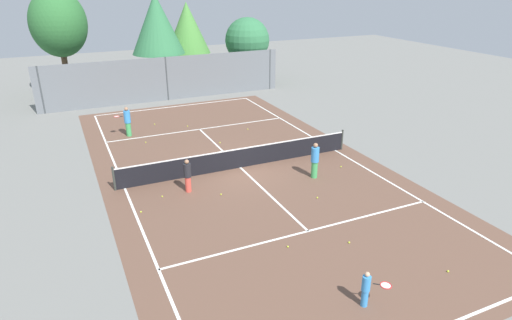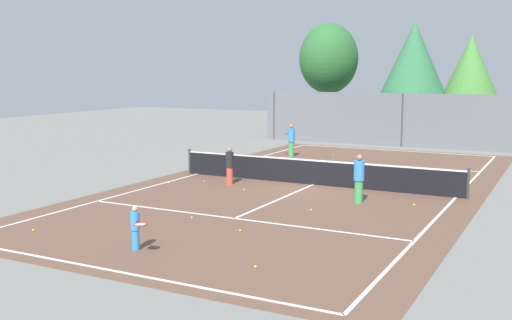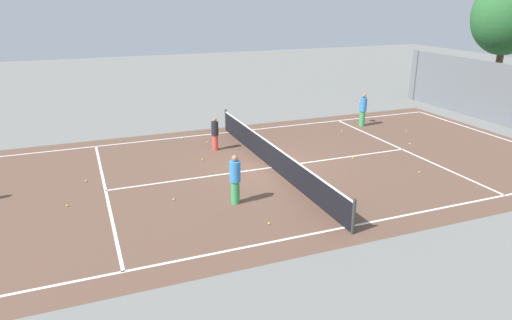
% 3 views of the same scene
% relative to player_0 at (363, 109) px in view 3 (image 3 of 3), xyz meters
% --- Properties ---
extents(ground_plane, '(80.00, 80.00, 0.00)m').
position_rel_player_0_xyz_m(ground_plane, '(4.11, -6.99, -0.89)').
color(ground_plane, slate).
extents(court_surface, '(13.00, 25.00, 0.01)m').
position_rel_player_0_xyz_m(court_surface, '(4.11, -6.99, -0.89)').
color(court_surface, brown).
rests_on(court_surface, ground_plane).
extents(tennis_net, '(11.90, 0.10, 1.10)m').
position_rel_player_0_xyz_m(tennis_net, '(4.11, -6.99, -0.38)').
color(tennis_net, '#333833').
rests_on(tennis_net, ground_plane).
extents(tree_0, '(4.12, 4.49, 7.86)m').
position_rel_player_0_xyz_m(tree_0, '(-2.52, 12.02, 4.47)').
color(tree_0, brown).
rests_on(tree_0, ground_plane).
extents(player_0, '(0.95, 0.57, 1.73)m').
position_rel_player_0_xyz_m(player_0, '(0.00, 0.00, 0.00)').
color(player_0, '#3FA559').
rests_on(player_0, ground_plane).
extents(player_1, '(0.32, 0.32, 1.49)m').
position_rel_player_0_xyz_m(player_1, '(1.08, -8.43, -0.13)').
color(player_1, '#E54C3F').
rests_on(player_1, ground_plane).
extents(player_2, '(0.36, 0.36, 1.69)m').
position_rel_player_0_xyz_m(player_2, '(6.78, -9.45, -0.03)').
color(player_2, '#3FA559').
rests_on(player_2, ground_plane).
extents(tennis_ball_0, '(0.07, 0.07, 0.07)m').
position_rel_player_0_xyz_m(tennis_ball_0, '(-0.09, -8.49, -0.86)').
color(tennis_ball_0, '#CCE533').
rests_on(tennis_ball_0, ground_plane).
extents(tennis_ball_1, '(0.07, 0.07, 0.07)m').
position_rel_player_0_xyz_m(tennis_ball_1, '(8.59, -9.01, -0.86)').
color(tennis_ball_1, '#CCE533').
rests_on(tennis_ball_1, ground_plane).
extents(tennis_ball_2, '(0.07, 0.07, 0.07)m').
position_rel_player_0_xyz_m(tennis_ball_2, '(2.95, -14.00, -0.86)').
color(tennis_ball_2, '#CCE533').
rests_on(tennis_ball_2, ground_plane).
extents(tennis_ball_3, '(0.07, 0.07, 0.07)m').
position_rel_player_0_xyz_m(tennis_ball_3, '(6.76, -1.86, -0.86)').
color(tennis_ball_3, '#CCE533').
rests_on(tennis_ball_3, ground_plane).
extents(tennis_ball_6, '(0.07, 0.07, 0.07)m').
position_rel_player_0_xyz_m(tennis_ball_6, '(5.80, -11.32, -0.86)').
color(tennis_ball_6, '#CCE533').
rests_on(tennis_ball_6, ground_plane).
extents(tennis_ball_7, '(0.07, 0.07, 0.07)m').
position_rel_player_0_xyz_m(tennis_ball_7, '(-1.16, -9.45, -0.86)').
color(tennis_ball_7, '#CCE533').
rests_on(tennis_ball_7, ground_plane).
extents(tennis_ball_8, '(0.07, 0.07, 0.07)m').
position_rel_player_0_xyz_m(tennis_ball_8, '(4.41, -3.38, -0.86)').
color(tennis_ball_8, '#CCE533').
rests_on(tennis_ball_8, ground_plane).
extents(tennis_ball_9, '(0.07, 0.07, 0.07)m').
position_rel_player_0_xyz_m(tennis_ball_9, '(2.24, -9.34, -0.86)').
color(tennis_ball_9, '#CCE533').
rests_on(tennis_ball_9, ground_plane).
extents(tennis_ball_10, '(0.07, 0.07, 0.07)m').
position_rel_player_0_xyz_m(tennis_ball_10, '(5.01, -14.66, -0.86)').
color(tennis_ball_10, '#CCE533').
rests_on(tennis_ball_10, ground_plane).
extents(tennis_ball_11, '(0.07, 0.07, 0.07)m').
position_rel_player_0_xyz_m(tennis_ball_11, '(0.64, -1.60, -0.86)').
color(tennis_ball_11, '#CCE533').
rests_on(tennis_ball_11, ground_plane).
extents(tennis_ball_12, '(0.07, 0.07, 0.07)m').
position_rel_player_0_xyz_m(tennis_ball_12, '(1.83, 1.46, -0.86)').
color(tennis_ball_12, '#CCE533').
rests_on(tennis_ball_12, ground_plane).
extents(tennis_ball_13, '(0.07, 0.07, 0.07)m').
position_rel_player_0_xyz_m(tennis_ball_13, '(3.60, 0.23, -0.86)').
color(tennis_ball_13, '#CCE533').
rests_on(tennis_ball_13, ground_plane).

